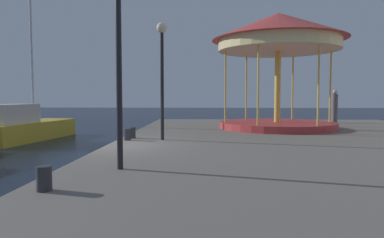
# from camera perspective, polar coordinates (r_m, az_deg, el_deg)

# --- Properties ---
(ground_plane) EXTENTS (120.00, 120.00, 0.00)m
(ground_plane) POSITION_cam_1_polar(r_m,az_deg,el_deg) (11.35, -13.60, -8.09)
(ground_plane) COLOR black
(quay_dock) EXTENTS (14.21, 24.30, 0.80)m
(quay_dock) POSITION_cam_1_polar(r_m,az_deg,el_deg) (11.57, 22.79, -6.03)
(quay_dock) COLOR slate
(quay_dock) RESTS_ON ground
(sailboat_yellow) EXTENTS (2.92, 6.31, 7.47)m
(sailboat_yellow) POSITION_cam_1_polar(r_m,az_deg,el_deg) (19.99, -25.89, -1.16)
(sailboat_yellow) COLOR gold
(sailboat_yellow) RESTS_ON ground
(carousel) EXTENTS (6.19, 6.19, 5.37)m
(carousel) POSITION_cam_1_polar(r_m,az_deg,el_deg) (16.98, 14.00, 12.03)
(carousel) COLOR #B23333
(carousel) RESTS_ON quay_dock
(lamp_post_near_edge) EXTENTS (0.36, 0.36, 4.07)m
(lamp_post_near_edge) POSITION_cam_1_polar(r_m,az_deg,el_deg) (7.37, -12.01, 13.78)
(lamp_post_near_edge) COLOR black
(lamp_post_near_edge) RESTS_ON quay_dock
(lamp_post_mid_promenade) EXTENTS (0.36, 0.36, 4.02)m
(lamp_post_mid_promenade) POSITION_cam_1_polar(r_m,az_deg,el_deg) (12.06, -4.96, 9.76)
(lamp_post_mid_promenade) COLOR black
(lamp_post_mid_promenade) RESTS_ON quay_dock
(bollard_south) EXTENTS (0.24, 0.24, 0.40)m
(bollard_south) POSITION_cam_1_polar(r_m,az_deg,el_deg) (12.13, -10.58, -2.50)
(bollard_south) COLOR #2D2D33
(bollard_south) RESTS_ON quay_dock
(bollard_north) EXTENTS (0.24, 0.24, 0.40)m
(bollard_north) POSITION_cam_1_polar(r_m,az_deg,el_deg) (6.07, -23.16, -8.98)
(bollard_north) COLOR #2D2D33
(bollard_north) RESTS_ON quay_dock
(bollard_center) EXTENTS (0.24, 0.24, 0.40)m
(bollard_center) POSITION_cam_1_polar(r_m,az_deg,el_deg) (12.66, -9.80, -2.24)
(bollard_center) COLOR #2D2D33
(bollard_center) RESTS_ON quay_dock
(person_mid_promenade) EXTENTS (0.34, 0.34, 1.89)m
(person_mid_promenade) POSITION_cam_1_polar(r_m,az_deg,el_deg) (21.25, 22.39, 1.79)
(person_mid_promenade) COLOR #514C56
(person_mid_promenade) RESTS_ON quay_dock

